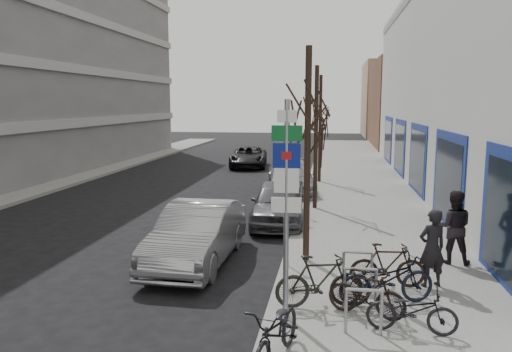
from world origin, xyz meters
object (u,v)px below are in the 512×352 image
(bike_far_curb, at_px, (412,307))
(pedestrian_near, at_px, (432,248))
(meter_mid, at_px, (301,195))
(bike_far_inner, at_px, (388,265))
(tree_far, at_px, (321,103))
(bike_near_right, at_px, (367,293))
(bike_mid_curb, at_px, (387,275))
(bike_rack, at_px, (360,284))
(tree_near, at_px, (308,104))
(parked_car_front, at_px, (197,234))
(meter_front, at_px, (287,235))
(highway_sign_pole, at_px, (286,196))
(parked_car_mid, at_px, (278,203))
(bike_near_left, at_px, (278,328))
(bike_mid_inner, at_px, (320,281))
(meter_back, at_px, (308,173))
(pedestrian_far, at_px, (453,226))
(tree_mid, at_px, (317,103))
(parked_car_back, at_px, (291,178))
(lane_car, at_px, (249,157))

(bike_far_curb, height_order, pedestrian_near, pedestrian_near)
(meter_mid, bearing_deg, pedestrian_near, -63.22)
(bike_far_inner, bearing_deg, tree_far, 1.81)
(bike_near_right, bearing_deg, bike_mid_curb, -13.23)
(bike_rack, distance_m, tree_near, 4.66)
(meter_mid, relative_size, parked_car_front, 0.27)
(bike_far_curb, xyz_separation_m, bike_far_inner, (-0.19, 2.16, 0.03))
(meter_front, relative_size, bike_far_inner, 0.77)
(highway_sign_pole, bearing_deg, parked_car_mid, 97.28)
(tree_near, bearing_deg, highway_sign_pole, -93.26)
(bike_near_left, xyz_separation_m, bike_mid_inner, (0.58, 2.27, -0.04))
(tree_far, distance_m, parked_car_front, 13.93)
(highway_sign_pole, bearing_deg, bike_rack, 23.59)
(tree_near, bearing_deg, bike_mid_curb, -56.32)
(bike_near_right, xyz_separation_m, pedestrian_near, (1.50, 1.81, 0.40))
(bike_rack, distance_m, bike_near_right, 0.36)
(bike_near_right, bearing_deg, meter_front, 52.38)
(bike_mid_inner, bearing_deg, highway_sign_pole, 117.54)
(bike_mid_inner, bearing_deg, pedestrian_near, -72.08)
(bike_rack, relative_size, bike_far_curb, 1.45)
(meter_back, bearing_deg, bike_mid_inner, -86.30)
(bike_mid_inner, xyz_separation_m, pedestrian_far, (3.22, 3.28, 0.39))
(parked_car_mid, bearing_deg, tree_mid, 57.34)
(tree_far, distance_m, parked_car_back, 4.64)
(bike_far_curb, distance_m, bike_far_inner, 2.17)
(meter_front, distance_m, pedestrian_far, 4.17)
(meter_back, bearing_deg, parked_car_front, -102.35)
(bike_mid_curb, xyz_separation_m, bike_far_inner, (0.12, 0.94, -0.10))
(lane_car, bearing_deg, tree_far, -58.59)
(bike_rack, xyz_separation_m, parked_car_front, (-4.00, 2.67, 0.11))
(bike_near_right, height_order, parked_car_mid, parked_car_mid)
(bike_rack, bearing_deg, bike_far_inner, 62.63)
(tree_far, distance_m, pedestrian_near, 15.02)
(meter_front, bearing_deg, bike_far_curb, -53.18)
(tree_mid, relative_size, lane_car, 1.14)
(meter_back, xyz_separation_m, pedestrian_far, (4.08, -10.17, 0.17))
(bike_near_left, bearing_deg, highway_sign_pole, 103.83)
(meter_mid, relative_size, lane_car, 0.26)
(parked_car_front, relative_size, pedestrian_far, 2.51)
(tree_mid, relative_size, meter_back, 4.33)
(parked_car_front, bearing_deg, parked_car_mid, 72.11)
(bike_mid_curb, distance_m, parked_car_back, 12.96)
(bike_mid_curb, distance_m, bike_far_curb, 1.27)
(pedestrian_near, bearing_deg, parked_car_front, -33.91)
(tree_far, relative_size, meter_back, 4.33)
(tree_mid, xyz_separation_m, bike_near_right, (1.30, -9.74, -3.50))
(parked_car_front, relative_size, pedestrian_near, 2.73)
(bike_near_left, xyz_separation_m, pedestrian_near, (2.96, 3.78, 0.28))
(bike_mid_inner, bearing_deg, meter_back, -10.93)
(meter_front, bearing_deg, tree_far, 88.09)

